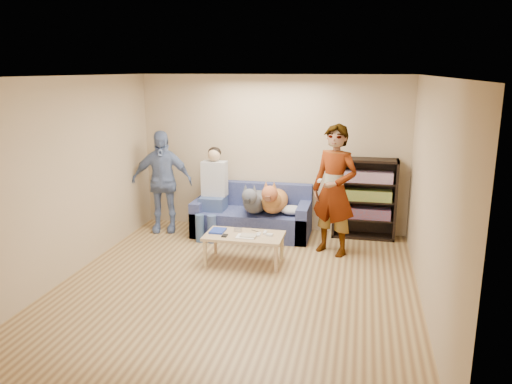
% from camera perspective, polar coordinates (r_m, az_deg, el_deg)
% --- Properties ---
extents(ground, '(5.00, 5.00, 0.00)m').
position_cam_1_polar(ground, '(6.42, -2.29, -10.81)').
color(ground, brown).
rests_on(ground, ground).
extents(ceiling, '(5.00, 5.00, 0.00)m').
position_cam_1_polar(ceiling, '(5.83, -2.54, 13.08)').
color(ceiling, white).
rests_on(ceiling, ground).
extents(wall_back, '(4.50, 0.00, 4.50)m').
position_cam_1_polar(wall_back, '(8.39, 1.87, 4.41)').
color(wall_back, tan).
rests_on(wall_back, ground).
extents(wall_front, '(4.50, 0.00, 4.50)m').
position_cam_1_polar(wall_front, '(3.73, -12.14, -8.13)').
color(wall_front, tan).
rests_on(wall_front, ground).
extents(wall_left, '(0.00, 5.00, 5.00)m').
position_cam_1_polar(wall_left, '(6.90, -20.82, 1.43)').
color(wall_left, tan).
rests_on(wall_left, ground).
extents(wall_right, '(0.00, 5.00, 5.00)m').
position_cam_1_polar(wall_right, '(5.86, 19.41, -0.54)').
color(wall_right, tan).
rests_on(wall_right, ground).
extents(blanket, '(0.39, 0.33, 0.13)m').
position_cam_1_polar(blanket, '(7.97, 4.10, -2.06)').
color(blanket, '#B5B5BA').
rests_on(blanket, sofa).
extents(person_standing_right, '(0.83, 0.73, 1.92)m').
position_cam_1_polar(person_standing_right, '(7.35, 8.95, 0.19)').
color(person_standing_right, gray).
rests_on(person_standing_right, ground).
extents(person_standing_left, '(1.07, 0.62, 1.71)m').
position_cam_1_polar(person_standing_left, '(8.47, -10.71, 1.19)').
color(person_standing_left, '#758BBB').
rests_on(person_standing_left, ground).
extents(held_controller, '(0.06, 0.13, 0.03)m').
position_cam_1_polar(held_controller, '(7.12, 7.31, 1.30)').
color(held_controller, silver).
rests_on(held_controller, person_standing_right).
extents(notebook_blue, '(0.20, 0.26, 0.03)m').
position_cam_1_polar(notebook_blue, '(7.17, -4.39, -4.43)').
color(notebook_blue, '#1C349C').
rests_on(notebook_blue, coffee_table).
extents(papers, '(0.26, 0.20, 0.02)m').
position_cam_1_polar(papers, '(6.92, -1.15, -5.11)').
color(papers, white).
rests_on(papers, coffee_table).
extents(magazine, '(0.22, 0.17, 0.01)m').
position_cam_1_polar(magazine, '(6.93, -0.87, -4.97)').
color(magazine, '#AB9F89').
rests_on(magazine, coffee_table).
extents(camera_silver, '(0.11, 0.06, 0.05)m').
position_cam_1_polar(camera_silver, '(7.16, -2.08, -4.32)').
color(camera_silver, '#AEAEB2').
rests_on(camera_silver, coffee_table).
extents(controller_a, '(0.04, 0.13, 0.03)m').
position_cam_1_polar(controller_a, '(7.06, 1.04, -4.67)').
color(controller_a, white).
rests_on(controller_a, coffee_table).
extents(controller_b, '(0.09, 0.06, 0.03)m').
position_cam_1_polar(controller_b, '(6.97, 1.56, -4.91)').
color(controller_b, silver).
rests_on(controller_b, coffee_table).
extents(headphone_cup_a, '(0.07, 0.07, 0.02)m').
position_cam_1_polar(headphone_cup_a, '(6.96, 0.20, -4.97)').
color(headphone_cup_a, silver).
rests_on(headphone_cup_a, coffee_table).
extents(headphone_cup_b, '(0.07, 0.07, 0.02)m').
position_cam_1_polar(headphone_cup_b, '(7.04, 0.34, -4.76)').
color(headphone_cup_b, silver).
rests_on(headphone_cup_b, coffee_table).
extents(pen_orange, '(0.13, 0.06, 0.01)m').
position_cam_1_polar(pen_orange, '(6.88, -1.84, -5.26)').
color(pen_orange, '#C7781C').
rests_on(pen_orange, coffee_table).
extents(pen_black, '(0.13, 0.08, 0.01)m').
position_cam_1_polar(pen_black, '(7.17, -0.09, -4.47)').
color(pen_black, black).
rests_on(pen_black, coffee_table).
extents(wallet, '(0.07, 0.12, 0.02)m').
position_cam_1_polar(wallet, '(6.97, -3.60, -4.99)').
color(wallet, black).
rests_on(wallet, coffee_table).
extents(sofa, '(1.90, 0.85, 0.82)m').
position_cam_1_polar(sofa, '(8.28, -0.39, -2.95)').
color(sofa, '#515B93').
rests_on(sofa, ground).
extents(person_seated, '(0.40, 0.73, 1.47)m').
position_cam_1_polar(person_seated, '(8.20, -4.94, 0.37)').
color(person_seated, '#39447E').
rests_on(person_seated, sofa).
extents(dog_gray, '(0.39, 1.24, 0.56)m').
position_cam_1_polar(dog_gray, '(7.97, -0.11, -1.05)').
color(dog_gray, '#4C5056').
rests_on(dog_gray, sofa).
extents(dog_tan, '(0.42, 1.17, 0.60)m').
position_cam_1_polar(dog_tan, '(7.98, 2.05, -0.93)').
color(dog_tan, '#C76B3C').
rests_on(dog_tan, sofa).
extents(coffee_table, '(1.10, 0.60, 0.42)m').
position_cam_1_polar(coffee_table, '(7.04, -1.36, -5.24)').
color(coffee_table, tan).
rests_on(coffee_table, ground).
extents(bookshelf, '(1.00, 0.34, 1.30)m').
position_cam_1_polar(bookshelf, '(8.22, 12.31, -0.53)').
color(bookshelf, black).
rests_on(bookshelf, ground).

